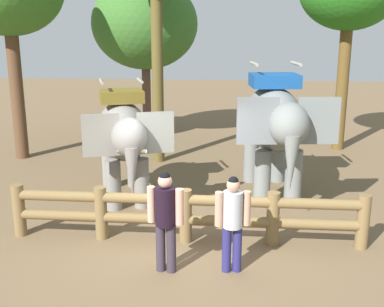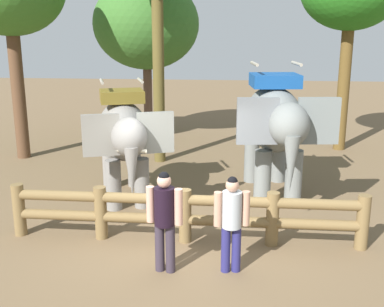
{
  "view_description": "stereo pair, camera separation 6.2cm",
  "coord_description": "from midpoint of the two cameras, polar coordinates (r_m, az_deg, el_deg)",
  "views": [
    {
      "loc": [
        0.89,
        -8.22,
        3.99
      ],
      "look_at": [
        0.0,
        1.58,
        1.4
      ],
      "focal_mm": 44.59,
      "sensor_mm": 36.0,
      "label": 1
    },
    {
      "loc": [
        0.95,
        -8.21,
        3.99
      ],
      "look_at": [
        0.0,
        1.58,
        1.4
      ],
      "focal_mm": 44.59,
      "sensor_mm": 36.0,
      "label": 2
    }
  ],
  "objects": [
    {
      "name": "ground_plane",
      "position": [
        9.18,
        -1.1,
        -11.02
      ],
      "size": [
        60.0,
        60.0,
        0.0
      ],
      "primitive_type": "plane",
      "color": "brown"
    },
    {
      "name": "log_fence",
      "position": [
        9.14,
        -0.97,
        -7.01
      ],
      "size": [
        6.84,
        0.25,
        1.05
      ],
      "color": "brown",
      "rests_on": "ground"
    },
    {
      "name": "elephant_near_left",
      "position": [
        11.17,
        -8.34,
        2.25
      ],
      "size": [
        2.33,
        3.41,
        2.85
      ],
      "color": "gray",
      "rests_on": "ground"
    },
    {
      "name": "elephant_center",
      "position": [
        11.51,
        9.69,
        3.63
      ],
      "size": [
        2.14,
        3.8,
        3.22
      ],
      "color": "slate",
      "rests_on": "ground"
    },
    {
      "name": "tourist_woman_in_black",
      "position": [
        7.92,
        -3.42,
        -7.34
      ],
      "size": [
        0.62,
        0.39,
        1.76
      ],
      "color": "#352C38",
      "rests_on": "ground"
    },
    {
      "name": "tourist_man_in_blue",
      "position": [
        7.95,
        4.65,
        -7.64
      ],
      "size": [
        0.59,
        0.37,
        1.68
      ],
      "color": "navy",
      "rests_on": "ground"
    },
    {
      "name": "tree_deep_back",
      "position": [
        17.56,
        -5.77,
        15.11
      ],
      "size": [
        3.75,
        3.75,
        5.74
      ],
      "color": "brown",
      "rests_on": "ground"
    }
  ]
}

